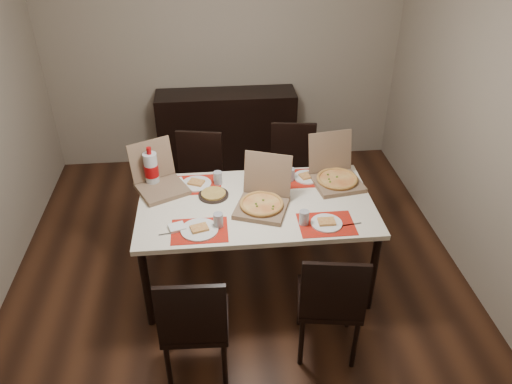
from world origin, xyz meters
The scene contains 19 objects.
ground centered at (0.00, 0.00, -0.01)m, with size 3.80×4.00×0.02m, color #3E2113.
room_walls centered at (0.00, 0.43, 1.73)m, with size 3.84×4.02×2.62m.
sideboard centered at (0.00, 1.78, 0.45)m, with size 1.50×0.40×0.90m, color black.
dining_table centered at (0.14, -0.10, 0.68)m, with size 1.80×1.00×0.75m.
chair_near_left centered at (-0.34, -1.05, 0.51)m, with size 0.44×0.44×0.93m.
chair_near_right centered at (0.56, -0.94, 0.51)m, with size 0.48×0.48×0.93m.
chair_far_left centered at (-0.31, 0.69, 0.51)m, with size 0.49×0.49×0.93m.
chair_far_right centered at (0.58, 0.79, 0.51)m, with size 0.47×0.47×0.93m.
setting_near_left centered at (-0.28, -0.40, 0.77)m, with size 0.49×0.30×0.11m.
setting_near_right centered at (0.58, -0.42, 0.77)m, with size 0.46×0.30×0.11m.
setting_far_left centered at (-0.29, 0.21, 0.77)m, with size 0.44×0.30×0.11m.
setting_far_right centered at (0.56, 0.21, 0.77)m, with size 0.48×0.30×0.11m.
napkin_loose centered at (0.19, -0.10, 0.76)m, with size 0.12×0.11×0.02m, color white.
pizza_box_center centered at (0.19, -0.17, 0.81)m, with size 0.48×0.51×0.37m.
pizza_box_right centered at (0.82, 0.13, 0.81)m, with size 0.43×0.46×0.37m.
pizza_box_left centered at (-0.60, 0.18, 0.81)m, with size 0.49×0.51×0.36m.
faina_plate centered at (-0.18, 0.03, 0.76)m, with size 0.24×0.24×0.03m.
dip_bowl centered at (0.28, 0.12, 0.77)m, with size 0.13×0.13×0.03m, color white.
soda_bottle centered at (-0.66, 0.24, 0.89)m, with size 0.11×0.11×0.34m.
Camera 1 is at (-0.17, -3.26, 2.91)m, focal length 35.00 mm.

